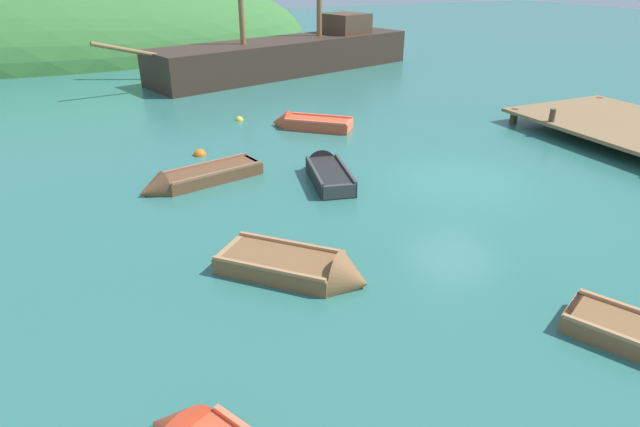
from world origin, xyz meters
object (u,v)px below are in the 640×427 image
Objects in this scene: rowboat_portside at (195,180)px; rowboat_center at (327,173)px; rowboat_outer_right at (304,271)px; sailing_ship at (289,60)px; rowboat_near_dock at (307,125)px; buoy_orange at (200,155)px; buoy_yellow at (240,120)px.

rowboat_center is at bearing 149.34° from rowboat_portside.
rowboat_center is 5.29m from rowboat_outer_right.
rowboat_near_dock is at bearing 55.58° from sailing_ship.
buoy_yellow is at bearing 55.62° from buoy_orange.
sailing_ship is at bearing -133.82° from rowboat_portside.
rowboat_portside is 1.23× the size of rowboat_outer_right.
sailing_ship is at bearing 57.01° from buoy_yellow.
rowboat_center is (-5.06, -15.54, -0.53)m from sailing_ship.
sailing_ship reaches higher than rowboat_center.
sailing_ship is 21.55m from rowboat_outer_right.
sailing_ship reaches higher than buoy_orange.
rowboat_center is 1.03× the size of rowboat_outer_right.
buoy_orange is (-7.92, -12.01, -0.67)m from sailing_ship.
rowboat_center is at bearing 105.39° from rowboat_outer_right.
rowboat_portside is 6.63m from buoy_yellow.
sailing_ship is 16.35m from rowboat_center.
rowboat_center is 0.84× the size of rowboat_portside.
buoy_orange is at bearing 40.63° from sailing_ship.
rowboat_center is 9.75× the size of buoy_yellow.
sailing_ship is at bearing 114.58° from rowboat_outer_right.
rowboat_near_dock reaches higher than rowboat_portside.
rowboat_portside is (-3.55, 1.13, -0.03)m from rowboat_center.
rowboat_outer_right is (0.89, -5.70, 0.00)m from rowboat_portside.
rowboat_near_dock is at bearing 17.46° from buoy_orange.
buoy_orange is (-0.19, 8.10, -0.11)m from rowboat_outer_right.
rowboat_near_dock reaches higher than rowboat_center.
buoy_yellow is at bearing -5.66° from rowboat_near_dock.
rowboat_portside is at bearing 85.44° from rowboat_center.
rowboat_center is at bearing -86.14° from buoy_yellow.
sailing_ship is at bearing -4.89° from rowboat_center.
rowboat_outer_right is at bearing -100.70° from buoy_yellow.
sailing_ship reaches higher than rowboat_outer_right.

